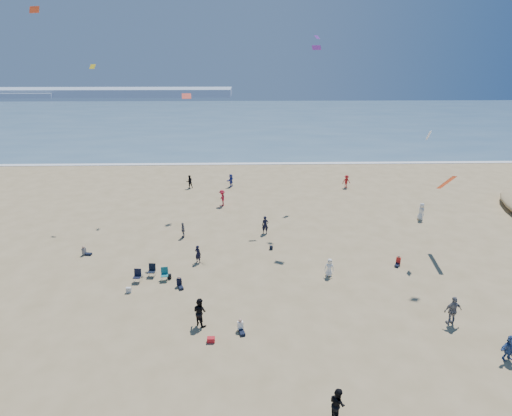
{
  "coord_description": "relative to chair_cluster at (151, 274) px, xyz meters",
  "views": [
    {
      "loc": [
        1.37,
        -16.62,
        15.65
      ],
      "look_at": [
        2.0,
        8.0,
        6.41
      ],
      "focal_mm": 28.0,
      "sensor_mm": 36.0,
      "label": 1
    }
  ],
  "objects": [
    {
      "name": "cooler",
      "position": [
        5.06,
        -7.18,
        -0.35
      ],
      "size": [
        0.45,
        0.3,
        0.3
      ],
      "primitive_type": "cube",
      "color": "red",
      "rests_on": "ground"
    },
    {
      "name": "standing_flyers",
      "position": [
        9.75,
        6.31,
        0.36
      ],
      "size": [
        36.14,
        37.26,
        1.94
      ],
      "color": "gray",
      "rests_on": "ground"
    },
    {
      "name": "chair_cluster",
      "position": [
        0.0,
        0.0,
        0.0
      ],
      "size": [
        2.66,
        1.45,
        1.0
      ],
      "color": "black",
      "rests_on": "ground"
    },
    {
      "name": "kites_aloft",
      "position": [
        16.06,
        2.39,
        14.03
      ],
      "size": [
        42.74,
        37.97,
        28.61
      ],
      "color": "yellow",
      "rests_on": "ground"
    },
    {
      "name": "navy_bag",
      "position": [
        9.34,
        4.87,
        -0.33
      ],
      "size": [
        0.28,
        0.18,
        0.34
      ],
      "primitive_type": "cube",
      "color": "black",
      "rests_on": "ground"
    },
    {
      "name": "headland_near",
      "position": [
        -94.16,
        155.15,
        0.5
      ],
      "size": [
        40.0,
        14.0,
        2.0
      ],
      "primitive_type": "cube",
      "color": "#7A8EA8",
      "rests_on": "ground"
    },
    {
      "name": "surf_line",
      "position": [
        5.84,
        35.15,
        -0.46
      ],
      "size": [
        220.0,
        1.2,
        0.08
      ],
      "primitive_type": "cube",
      "color": "white",
      "rests_on": "ground"
    },
    {
      "name": "ground",
      "position": [
        5.84,
        -9.85,
        -0.5
      ],
      "size": [
        220.0,
        220.0,
        0.0
      ],
      "primitive_type": "plane",
      "color": "tan",
      "rests_on": "ground"
    },
    {
      "name": "black_backpack",
      "position": [
        1.31,
        0.12,
        -0.31
      ],
      "size": [
        0.3,
        0.22,
        0.38
      ],
      "primitive_type": "cube",
      "color": "black",
      "rests_on": "ground"
    },
    {
      "name": "ocean",
      "position": [
        5.84,
        85.15,
        -0.47
      ],
      "size": [
        220.0,
        100.0,
        0.06
      ],
      "primitive_type": "cube",
      "color": "#476B84",
      "rests_on": "ground"
    },
    {
      "name": "headland_far",
      "position": [
        -54.16,
        160.15,
        1.1
      ],
      "size": [
        110.0,
        20.0,
        3.2
      ],
      "primitive_type": "cube",
      "color": "#7A8EA8",
      "rests_on": "ground"
    },
    {
      "name": "white_tote",
      "position": [
        -1.23,
        -1.72,
        -0.3
      ],
      "size": [
        0.35,
        0.2,
        0.4
      ],
      "primitive_type": "cube",
      "color": "silver",
      "rests_on": "ground"
    },
    {
      "name": "seated_group",
      "position": [
        7.17,
        -3.72,
        -0.08
      ],
      "size": [
        26.97,
        22.67,
        0.84
      ],
      "color": "white",
      "rests_on": "ground"
    }
  ]
}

